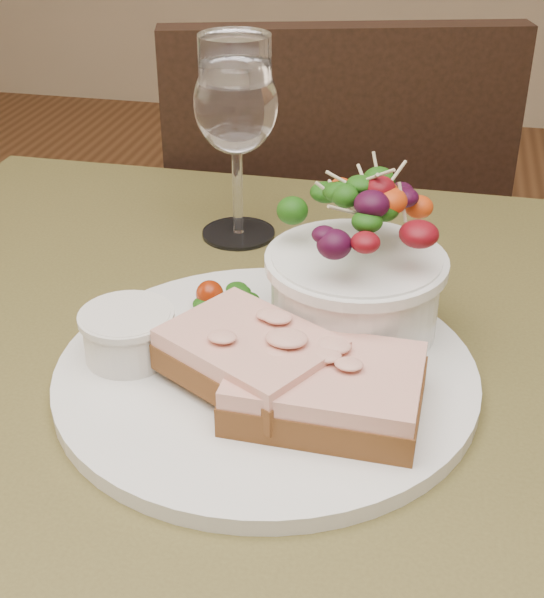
% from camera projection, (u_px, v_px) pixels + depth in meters
% --- Properties ---
extents(cafe_table, '(0.80, 0.80, 0.75)m').
position_uv_depth(cafe_table, '(263.00, 504.00, 0.63)').
color(cafe_table, '#4B4320').
rests_on(cafe_table, ground).
extents(chair_far, '(0.52, 0.52, 0.90)m').
position_uv_depth(chair_far, '(316.00, 381.00, 1.37)').
color(chair_far, black).
rests_on(chair_far, ground).
extents(dinner_plate, '(0.30, 0.30, 0.01)m').
position_uv_depth(dinner_plate, '(266.00, 374.00, 0.59)').
color(dinner_plate, white).
rests_on(dinner_plate, cafe_table).
extents(sandwich_front, '(0.13, 0.09, 0.03)m').
position_uv_depth(sandwich_front, '(326.00, 388.00, 0.54)').
color(sandwich_front, '#502B15').
rests_on(sandwich_front, dinner_plate).
extents(sandwich_back, '(0.14, 0.13, 0.03)m').
position_uv_depth(sandwich_back, '(250.00, 355.00, 0.56)').
color(sandwich_back, '#502B15').
rests_on(sandwich_back, dinner_plate).
extents(ramekin, '(0.06, 0.06, 0.04)m').
position_uv_depth(ramekin, '(128.00, 333.00, 0.59)').
color(ramekin, silver).
rests_on(ramekin, dinner_plate).
extents(salad_bowl, '(0.12, 0.12, 0.13)m').
position_uv_depth(salad_bowl, '(356.00, 258.00, 0.60)').
color(salad_bowl, white).
rests_on(salad_bowl, dinner_plate).
extents(garnish, '(0.05, 0.04, 0.02)m').
position_uv_depth(garnish, '(224.00, 295.00, 0.66)').
color(garnish, '#11370A').
rests_on(garnish, dinner_plate).
extents(wine_glass, '(0.08, 0.08, 0.18)m').
position_uv_depth(wine_glass, '(236.00, 110.00, 0.74)').
color(wine_glass, white).
rests_on(wine_glass, cafe_table).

